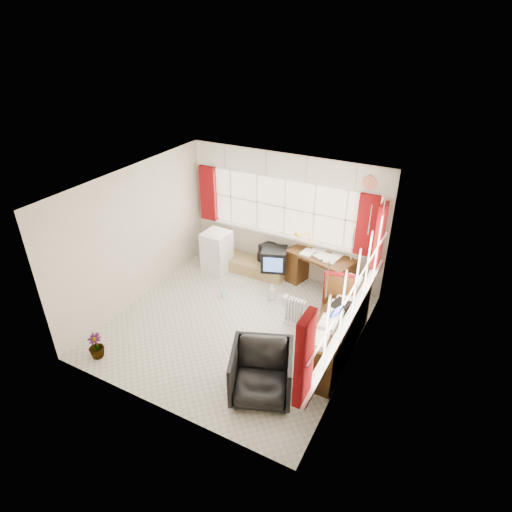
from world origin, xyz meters
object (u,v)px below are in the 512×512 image
at_px(tv_bench, 254,266).
at_px(crt_tv, 274,259).
at_px(office_chair, 262,373).
at_px(task_chair, 336,306).
at_px(mini_fridge, 217,252).
at_px(radiator, 295,315).
at_px(desk_lamp, 310,237).
at_px(desk, 320,270).
at_px(credenza, 337,331).

xyz_separation_m(tv_bench, crt_tv, (0.50, -0.08, 0.35)).
bearing_deg(office_chair, tv_bench, 98.17).
distance_m(tv_bench, crt_tv, 0.62).
bearing_deg(task_chair, mini_fridge, 161.87).
xyz_separation_m(radiator, mini_fridge, (-2.17, 0.95, 0.21)).
bearing_deg(mini_fridge, desk_lamp, 14.64).
xyz_separation_m(office_chair, radiator, (-0.19, 1.62, -0.17)).
bearing_deg(task_chair, desk, 119.67).
bearing_deg(desk_lamp, task_chair, -53.59).
xyz_separation_m(desk_lamp, credenza, (1.17, -1.71, -0.59)).
height_order(tv_bench, crt_tv, crt_tv).
relative_size(office_chair, radiator, 1.56).
bearing_deg(crt_tv, desk, 10.08).
xyz_separation_m(desk, desk_lamp, (-0.30, 0.11, 0.59)).
distance_m(radiator, tv_bench, 1.92).
xyz_separation_m(radiator, credenza, (0.81, -0.28, 0.17)).
xyz_separation_m(credenza, mini_fridge, (-2.98, 1.23, 0.03)).
bearing_deg(credenza, office_chair, -115.05).
height_order(office_chair, radiator, office_chair).
xyz_separation_m(desk_lamp, tv_bench, (-1.11, -0.19, -0.86)).
height_order(radiator, mini_fridge, mini_fridge).
height_order(task_chair, crt_tv, task_chair).
height_order(desk, mini_fridge, mini_fridge).
distance_m(desk_lamp, mini_fridge, 1.95).
xyz_separation_m(crt_tv, mini_fridge, (-1.21, -0.20, -0.04)).
relative_size(office_chair, tv_bench, 0.61).
xyz_separation_m(desk_lamp, mini_fridge, (-1.81, -0.47, -0.56)).
distance_m(office_chair, crt_tv, 3.01).
xyz_separation_m(task_chair, office_chair, (-0.49, -1.64, -0.23)).
bearing_deg(desk, desk_lamp, 160.05).
height_order(radiator, tv_bench, radiator).
bearing_deg(crt_tv, credenza, -39.05).
bearing_deg(tv_bench, crt_tv, -9.11).
height_order(desk, tv_bench, desk).
bearing_deg(office_chair, credenza, 43.05).
height_order(credenza, tv_bench, credenza).
height_order(radiator, credenza, credenza).
relative_size(desk_lamp, tv_bench, 0.28).
relative_size(desk_lamp, crt_tv, 0.64).
height_order(task_chair, radiator, task_chair).
distance_m(desk_lamp, credenza, 2.15).
bearing_deg(mini_fridge, crt_tv, 9.63).
xyz_separation_m(radiator, crt_tv, (-0.96, 1.16, 0.25)).
height_order(desk, crt_tv, desk).
xyz_separation_m(task_chair, crt_tv, (-1.64, 1.14, -0.15)).
distance_m(radiator, mini_fridge, 2.38).
bearing_deg(task_chair, crt_tv, 145.33).
distance_m(office_chair, mini_fridge, 3.49).
relative_size(desk_lamp, mini_fridge, 0.45).
bearing_deg(crt_tv, office_chair, -67.50).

